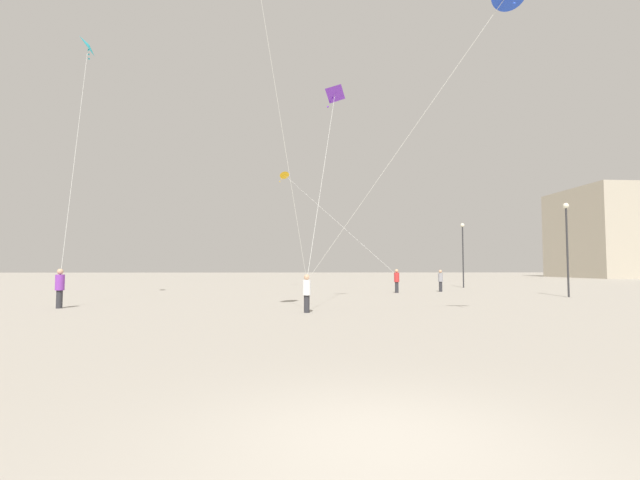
{
  "coord_description": "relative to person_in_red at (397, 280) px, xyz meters",
  "views": [
    {
      "loc": [
        -0.85,
        -5.03,
        1.9
      ],
      "look_at": [
        0.0,
        23.9,
        3.61
      ],
      "focal_mm": 25.61,
      "sensor_mm": 36.0,
      "label": 1
    }
  ],
  "objects": [
    {
      "name": "ground_plane",
      "position": [
        -5.76,
        -28.29,
        -0.95
      ],
      "size": [
        300.0,
        300.0,
        0.0
      ],
      "primitive_type": "plane",
      "color": "#9E9689"
    },
    {
      "name": "person_in_red",
      "position": [
        0.0,
        0.0,
        0.0
      ],
      "size": [
        0.38,
        0.38,
        1.74
      ],
      "rotation": [
        0.0,
        0.0,
        5.8
      ],
      "color": "#2D2D33",
      "rests_on": "ground_plane"
    },
    {
      "name": "lamppost_east",
      "position": [
        7.77,
        8.15,
        2.92
      ],
      "size": [
        0.36,
        0.36,
        5.92
      ],
      "color": "#2D2D30",
      "rests_on": "ground_plane"
    },
    {
      "name": "person_in_purple",
      "position": [
        -17.95,
        -11.96,
        0.04
      ],
      "size": [
        0.39,
        0.39,
        1.81
      ],
      "rotation": [
        0.0,
        0.0,
        1.36
      ],
      "color": "#2D2D33",
      "rests_on": "ground_plane"
    },
    {
      "name": "kite_cyan_diamond",
      "position": [
        -19.62,
        -6.57,
        14.01
      ],
      "size": [
        2.23,
        6.13,
        14.33
      ],
      "color": "#1EB2C6"
    },
    {
      "name": "lamppost_west",
      "position": [
        9.83,
        -5.09,
        2.94
      ],
      "size": [
        0.36,
        0.36,
        5.95
      ],
      "color": "#2D2D30",
      "rests_on": "ground_plane"
    },
    {
      "name": "person_in_white",
      "position": [
        -6.6,
        -14.29,
        -0.08
      ],
      "size": [
        0.35,
        0.35,
        1.59
      ],
      "rotation": [
        0.0,
        0.0,
        1.32
      ],
      "color": "#2D2D33",
      "rests_on": "ground_plane"
    },
    {
      "name": "kite_violet_delta",
      "position": [
        -5.16,
        -9.48,
        10.01
      ],
      "size": [
        2.13,
        5.58,
        10.22
      ],
      "color": "purple"
    },
    {
      "name": "person_in_grey",
      "position": [
        3.67,
        1.45,
        -0.04
      ],
      "size": [
        0.36,
        0.36,
        1.67
      ],
      "rotation": [
        0.0,
        0.0,
        5.38
      ],
      "color": "#2D2D33",
      "rests_on": "ground_plane"
    },
    {
      "name": "building_left_hall",
      "position": [
        47.24,
        46.56,
        6.95
      ],
      "size": [
        14.53,
        18.46,
        15.8
      ],
      "color": "#B2A893",
      "rests_on": "ground_plane"
    },
    {
      "name": "kite_amber_diamond",
      "position": [
        -8.47,
        7.69,
        9.12
      ],
      "size": [
        9.19,
        8.37,
        9.31
      ],
      "color": "yellow"
    }
  ]
}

